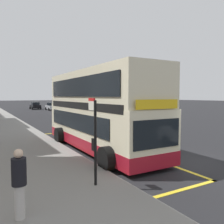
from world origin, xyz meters
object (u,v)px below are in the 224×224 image
Objects in this scene: parked_car_black_far at (35,106)px; parked_car_maroon_distant at (73,109)px; double_decker_bus at (98,113)px; bus_stop_sign at (94,135)px; parked_car_silver_kerbside at (52,106)px; pedestrian_waiting_near_sign at (19,181)px.

parked_car_black_far is 1.00× the size of parked_car_maroon_distant.
double_decker_bus is 5.62m from bus_stop_sign.
parked_car_silver_kerbside is (10.14, 42.66, -0.98)m from bus_stop_sign.
bus_stop_sign is 1.69× the size of pedestrian_waiting_near_sign.
double_decker_bus is 2.41× the size of parked_car_black_far.
double_decker_bus reaches higher than parked_car_silver_kerbside.
parked_car_maroon_distant is (10.11, 29.71, -0.98)m from bus_stop_sign.
parked_car_silver_kerbside is at bearing 73.94° from pedestrian_waiting_near_sign.
bus_stop_sign is 2.76m from pedestrian_waiting_near_sign.
parked_car_maroon_distant is at bearing -80.00° from parked_car_black_far.
pedestrian_waiting_near_sign reaches higher than parked_car_black_far.
pedestrian_waiting_near_sign is (-2.44, -1.06, -0.74)m from bus_stop_sign.
double_decker_bus is 3.58× the size of bus_stop_sign.
parked_car_silver_kerbside is 5.83m from parked_car_black_far.
bus_stop_sign is at bearing -104.56° from parked_car_silver_kerbside.
parked_car_maroon_distant is (2.30, -18.29, 0.00)m from parked_car_black_far.
pedestrian_waiting_near_sign is at bearing -98.97° from parked_car_black_far.
parked_car_silver_kerbside and parked_car_black_far have the same top height.
pedestrian_waiting_near_sign reaches higher than parked_car_maroon_distant.
parked_car_black_far is at bearing -80.70° from parked_car_maroon_distant.
pedestrian_waiting_near_sign is at bearing -129.85° from double_decker_bus.
pedestrian_waiting_near_sign is (-10.25, -49.06, 0.24)m from parked_car_black_far.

